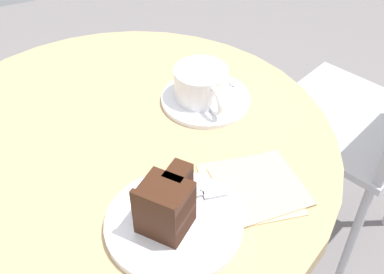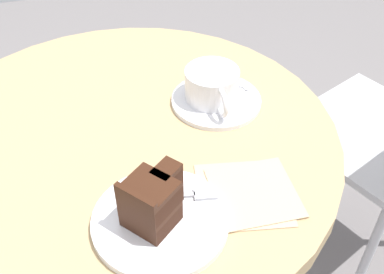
{
  "view_description": "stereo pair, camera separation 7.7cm",
  "coord_description": "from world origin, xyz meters",
  "px_view_note": "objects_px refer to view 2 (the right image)",
  "views": [
    {
      "loc": [
        0.6,
        -0.13,
        1.3
      ],
      "look_at": [
        0.08,
        0.1,
        0.79
      ],
      "focal_mm": 45.0,
      "sensor_mm": 36.0,
      "label": 1
    },
    {
      "loc": [
        0.63,
        -0.06,
        1.3
      ],
      "look_at": [
        0.08,
        0.1,
        0.79
      ],
      "focal_mm": 45.0,
      "sensor_mm": 36.0,
      "label": 2
    }
  ],
  "objects_px": {
    "cake_slice": "(152,201)",
    "napkin": "(248,193)",
    "coffee_cup": "(212,84)",
    "cake_plate": "(160,221)",
    "teaspoon": "(234,85)",
    "saucer": "(216,100)",
    "fork": "(182,196)"
  },
  "relations": [
    {
      "from": "cake_slice",
      "to": "napkin",
      "type": "height_order",
      "value": "cake_slice"
    },
    {
      "from": "coffee_cup",
      "to": "cake_plate",
      "type": "height_order",
      "value": "coffee_cup"
    },
    {
      "from": "cake_plate",
      "to": "cake_slice",
      "type": "height_order",
      "value": "cake_slice"
    },
    {
      "from": "coffee_cup",
      "to": "cake_slice",
      "type": "xyz_separation_m",
      "value": [
        0.25,
        -0.17,
        0.01
      ]
    },
    {
      "from": "coffee_cup",
      "to": "teaspoon",
      "type": "xyz_separation_m",
      "value": [
        -0.02,
        0.05,
        -0.03
      ]
    },
    {
      "from": "saucer",
      "to": "cake_slice",
      "type": "bearing_deg",
      "value": -35.34
    },
    {
      "from": "cake_slice",
      "to": "coffee_cup",
      "type": "bearing_deg",
      "value": 146.31
    },
    {
      "from": "coffee_cup",
      "to": "cake_slice",
      "type": "distance_m",
      "value": 0.3
    },
    {
      "from": "cake_plate",
      "to": "fork",
      "type": "relative_size",
      "value": 1.4
    },
    {
      "from": "coffee_cup",
      "to": "cake_plate",
      "type": "relative_size",
      "value": 0.68
    },
    {
      "from": "cake_slice",
      "to": "cake_plate",
      "type": "bearing_deg",
      "value": 81.77
    },
    {
      "from": "teaspoon",
      "to": "cake_slice",
      "type": "height_order",
      "value": "cake_slice"
    },
    {
      "from": "cake_plate",
      "to": "teaspoon",
      "type": "bearing_deg",
      "value": 142.71
    },
    {
      "from": "coffee_cup",
      "to": "napkin",
      "type": "relative_size",
      "value": 0.82
    },
    {
      "from": "coffee_cup",
      "to": "fork",
      "type": "xyz_separation_m",
      "value": [
        0.22,
        -0.12,
        -0.03
      ]
    },
    {
      "from": "teaspoon",
      "to": "napkin",
      "type": "height_order",
      "value": "teaspoon"
    },
    {
      "from": "coffee_cup",
      "to": "fork",
      "type": "bearing_deg",
      "value": -28.05
    },
    {
      "from": "teaspoon",
      "to": "fork",
      "type": "xyz_separation_m",
      "value": [
        0.25,
        -0.17,
        0.0
      ]
    },
    {
      "from": "saucer",
      "to": "fork",
      "type": "height_order",
      "value": "fork"
    },
    {
      "from": "cake_plate",
      "to": "napkin",
      "type": "xyz_separation_m",
      "value": [
        -0.02,
        0.14,
        -0.0
      ]
    },
    {
      "from": "cake_plate",
      "to": "cake_slice",
      "type": "xyz_separation_m",
      "value": [
        -0.0,
        -0.01,
        0.04
      ]
    },
    {
      "from": "napkin",
      "to": "cake_slice",
      "type": "bearing_deg",
      "value": -84.05
    },
    {
      "from": "coffee_cup",
      "to": "fork",
      "type": "height_order",
      "value": "coffee_cup"
    },
    {
      "from": "cake_slice",
      "to": "fork",
      "type": "relative_size",
      "value": 0.7
    },
    {
      "from": "teaspoon",
      "to": "fork",
      "type": "distance_m",
      "value": 0.3
    },
    {
      "from": "saucer",
      "to": "cake_plate",
      "type": "height_order",
      "value": "cake_plate"
    },
    {
      "from": "fork",
      "to": "cake_plate",
      "type": "bearing_deg",
      "value": -133.04
    },
    {
      "from": "cake_slice",
      "to": "napkin",
      "type": "xyz_separation_m",
      "value": [
        -0.02,
        0.15,
        -0.05
      ]
    },
    {
      "from": "coffee_cup",
      "to": "cake_slice",
      "type": "relative_size",
      "value": 1.36
    },
    {
      "from": "cake_plate",
      "to": "cake_slice",
      "type": "relative_size",
      "value": 2.0
    },
    {
      "from": "fork",
      "to": "napkin",
      "type": "distance_m",
      "value": 0.1
    },
    {
      "from": "saucer",
      "to": "coffee_cup",
      "type": "bearing_deg",
      "value": -121.15
    }
  ]
}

